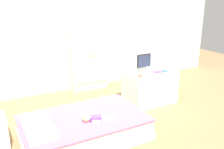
% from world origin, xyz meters
% --- Properties ---
extents(ground_plane, '(10.00, 10.00, 0.02)m').
position_xyz_m(ground_plane, '(0.00, 0.00, -0.01)').
color(ground_plane, '#99754C').
extents(back_wall, '(6.40, 0.05, 2.70)m').
position_xyz_m(back_wall, '(0.00, 1.57, 1.35)').
color(back_wall, silver).
rests_on(back_wall, ground_plane).
extents(bed, '(1.50, 0.95, 0.27)m').
position_xyz_m(bed, '(-0.58, -0.16, 0.13)').
color(bed, white).
rests_on(bed, ground_plane).
extents(pillow, '(0.32, 0.68, 0.05)m').
position_xyz_m(pillow, '(-1.13, -0.16, 0.30)').
color(pillow, silver).
rests_on(pillow, bed).
extents(doll, '(0.38, 0.20, 0.10)m').
position_xyz_m(doll, '(-0.52, -0.29, 0.31)').
color(doll, '#6B4CB2').
rests_on(doll, bed).
extents(wardrobe, '(0.67, 0.25, 1.33)m').
position_xyz_m(wardrobe, '(0.17, 1.42, 0.67)').
color(wardrobe, white).
rests_on(wardrobe, ground_plane).
extents(tv_stand, '(0.79, 0.51, 0.53)m').
position_xyz_m(tv_stand, '(0.79, 0.35, 0.27)').
color(tv_stand, white).
rests_on(tv_stand, ground_plane).
extents(tv_monitor, '(0.25, 0.10, 0.27)m').
position_xyz_m(tv_monitor, '(0.72, 0.44, 0.69)').
color(tv_monitor, '#99999E').
rests_on(tv_monitor, tv_stand).
extents(rocking_horse_toy, '(0.09, 0.04, 0.11)m').
position_xyz_m(rocking_horse_toy, '(0.48, 0.18, 0.59)').
color(rocking_horse_toy, '#8E6642').
rests_on(rocking_horse_toy, tv_stand).
extents(book_purple, '(0.12, 0.10, 0.02)m').
position_xyz_m(book_purple, '(0.85, 0.24, 0.54)').
color(book_purple, '#8E51B2').
rests_on(book_purple, tv_stand).
extents(book_blue, '(0.13, 0.09, 0.01)m').
position_xyz_m(book_blue, '(0.98, 0.24, 0.54)').
color(book_blue, blue).
rests_on(book_blue, tv_stand).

